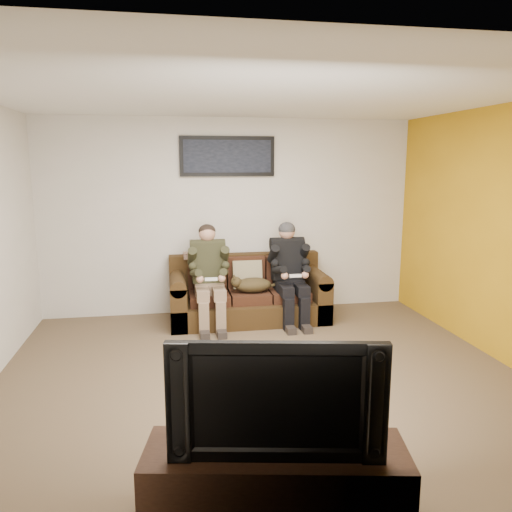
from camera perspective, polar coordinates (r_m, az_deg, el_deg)
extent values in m
plane|color=brown|center=(4.92, 0.65, -13.60)|extent=(5.00, 5.00, 0.00)
plane|color=silver|center=(4.52, 0.73, 18.01)|extent=(5.00, 5.00, 0.00)
plane|color=beige|center=(6.75, -2.89, 4.50)|extent=(5.00, 0.00, 5.00)
plane|color=beige|center=(2.42, 10.74, -6.81)|extent=(5.00, 0.00, 5.00)
plane|color=beige|center=(5.58, 26.84, 2.07)|extent=(0.00, 4.50, 4.50)
plane|color=#C28C13|center=(5.57, 26.76, 2.07)|extent=(0.00, 4.50, 4.50)
cube|color=#352310|center=(6.52, -0.85, -6.16)|extent=(2.01, 0.87, 0.27)
cube|color=#352310|center=(6.74, -1.33, -1.99)|extent=(2.01, 0.18, 0.55)
cube|color=#352310|center=(6.40, -8.89, -5.33)|extent=(0.20, 0.87, 0.55)
cube|color=#352310|center=(6.68, 6.84, -4.61)|extent=(0.20, 0.87, 0.55)
cylinder|color=#352310|center=(6.33, -8.96, -2.95)|extent=(0.20, 0.87, 0.20)
cylinder|color=#352310|center=(6.61, 6.89, -2.32)|extent=(0.20, 0.87, 0.20)
cube|color=#371C10|center=(6.36, -5.39, -4.76)|extent=(0.49, 0.55, 0.13)
cube|color=#371C10|center=(6.55, -5.62, -1.93)|extent=(0.49, 0.13, 0.40)
cube|color=#371C10|center=(6.42, -0.79, -4.56)|extent=(0.49, 0.55, 0.13)
cube|color=#371C10|center=(6.60, -1.16, -1.77)|extent=(0.49, 0.13, 0.40)
cube|color=#371C10|center=(6.52, 3.69, -4.35)|extent=(0.49, 0.55, 0.13)
cube|color=#371C10|center=(6.70, 3.19, -1.60)|extent=(0.49, 0.13, 0.40)
cube|color=#8D815C|center=(6.51, -1.02, -2.12)|extent=(0.38, 0.18, 0.38)
cube|color=tan|center=(6.60, -6.52, 0.10)|extent=(0.41, 0.20, 0.07)
cube|color=#846B52|center=(6.30, -5.39, -3.65)|extent=(0.36, 0.30, 0.14)
cube|color=#2B2B1A|center=(6.33, -5.51, -0.79)|extent=(0.40, 0.30, 0.53)
cylinder|color=#2B2B1A|center=(6.31, -5.56, 1.11)|extent=(0.44, 0.18, 0.18)
sphere|color=tan|center=(6.30, -5.60, 2.57)|extent=(0.21, 0.21, 0.21)
cube|color=#846B52|center=(6.10, -6.17, -4.23)|extent=(0.15, 0.42, 0.13)
cube|color=#846B52|center=(6.11, -4.30, -4.16)|extent=(0.15, 0.42, 0.13)
cube|color=#846B52|center=(5.98, -5.99, -7.13)|extent=(0.12, 0.13, 0.40)
cube|color=#846B52|center=(6.00, -4.06, -7.05)|extent=(0.12, 0.13, 0.40)
cube|color=black|center=(5.96, -5.90, -8.84)|extent=(0.11, 0.26, 0.08)
cube|color=black|center=(5.97, -3.96, -8.75)|extent=(0.11, 0.26, 0.08)
cylinder|color=#2B2B1A|center=(6.23, -7.31, -0.08)|extent=(0.11, 0.30, 0.28)
cylinder|color=#2B2B1A|center=(6.26, -3.65, 0.04)|extent=(0.11, 0.30, 0.28)
cylinder|color=#2B2B1A|center=(6.05, -6.89, -1.94)|extent=(0.14, 0.32, 0.15)
cylinder|color=#2B2B1A|center=(6.07, -3.68, -1.83)|extent=(0.14, 0.32, 0.15)
sphere|color=tan|center=(5.94, -6.42, -2.65)|extent=(0.09, 0.09, 0.09)
sphere|color=tan|center=(5.96, -3.93, -2.56)|extent=(0.09, 0.09, 0.09)
cube|color=white|center=(5.93, -5.16, -2.65)|extent=(0.15, 0.04, 0.03)
ellipsoid|color=black|center=(6.32, -5.62, 2.86)|extent=(0.22, 0.22, 0.17)
cube|color=black|center=(6.46, 3.76, -3.26)|extent=(0.36, 0.30, 0.14)
cube|color=black|center=(6.49, 3.59, -0.48)|extent=(0.40, 0.30, 0.53)
cylinder|color=black|center=(6.47, 3.57, 1.38)|extent=(0.44, 0.18, 0.18)
sphere|color=tan|center=(6.47, 3.54, 2.81)|extent=(0.21, 0.21, 0.21)
cube|color=black|center=(6.25, 3.31, -3.83)|extent=(0.15, 0.42, 0.13)
cube|color=black|center=(6.30, 5.08, -3.74)|extent=(0.15, 0.42, 0.13)
cube|color=black|center=(6.13, 3.72, -6.64)|extent=(0.12, 0.13, 0.40)
cube|color=black|center=(6.18, 5.53, -6.53)|extent=(0.12, 0.13, 0.40)
cube|color=black|center=(6.11, 3.88, -8.30)|extent=(0.11, 0.26, 0.08)
cube|color=black|center=(6.16, 5.70, -8.17)|extent=(0.11, 0.26, 0.08)
cylinder|color=black|center=(6.36, 1.99, 0.22)|extent=(0.11, 0.30, 0.28)
cylinder|color=black|center=(6.45, 5.47, 0.33)|extent=(0.11, 0.30, 0.28)
cylinder|color=black|center=(6.19, 2.68, -1.59)|extent=(0.14, 0.32, 0.15)
cylinder|color=black|center=(6.27, 5.72, -1.47)|extent=(0.14, 0.32, 0.15)
sphere|color=tan|center=(6.09, 3.29, -2.27)|extent=(0.09, 0.09, 0.09)
sphere|color=tan|center=(6.15, 5.65, -2.17)|extent=(0.09, 0.09, 0.09)
cube|color=white|center=(6.10, 4.52, -2.26)|extent=(0.15, 0.04, 0.03)
ellipsoid|color=black|center=(6.46, 3.54, 3.07)|extent=(0.22, 0.22, 0.19)
ellipsoid|color=#4B3B1D|center=(6.31, -0.34, -3.34)|extent=(0.47, 0.26, 0.19)
sphere|color=#4B3B1D|center=(6.23, -2.29, -3.00)|extent=(0.14, 0.14, 0.14)
cone|color=#4B3B1D|center=(6.18, -2.44, -2.45)|extent=(0.04, 0.04, 0.04)
cone|color=#4B3B1D|center=(6.25, -2.52, -2.31)|extent=(0.04, 0.04, 0.04)
cylinder|color=#4B3B1D|center=(6.41, 1.70, -3.44)|extent=(0.26, 0.13, 0.08)
cube|color=black|center=(6.68, -3.29, 11.31)|extent=(1.25, 0.04, 0.52)
cube|color=black|center=(6.65, -3.26, 11.31)|extent=(1.15, 0.01, 0.42)
cube|color=black|center=(3.09, 2.24, -24.77)|extent=(1.52, 0.74, 0.46)
imported|color=black|center=(2.80, 2.33, -15.37)|extent=(1.16, 0.37, 0.66)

